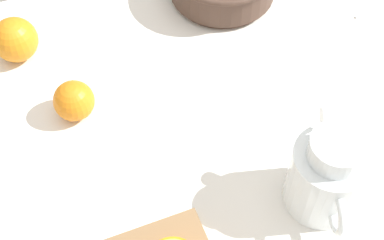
% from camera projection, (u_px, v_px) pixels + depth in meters
% --- Properties ---
extents(ground_plane, '(1.38, 1.02, 0.03)m').
position_uv_depth(ground_plane, '(196.00, 163.00, 1.01)').
color(ground_plane, white).
extents(juice_pitcher, '(0.12, 0.17, 0.17)m').
position_uv_depth(juice_pitcher, '(326.00, 178.00, 0.90)').
color(juice_pitcher, white).
rests_on(juice_pitcher, ground_plane).
extents(loose_orange_1, '(0.07, 0.07, 0.07)m').
position_uv_depth(loose_orange_1, '(74.00, 101.00, 1.02)').
color(loose_orange_1, orange).
rests_on(loose_orange_1, ground_plane).
extents(loose_orange_3, '(0.09, 0.09, 0.09)m').
position_uv_depth(loose_orange_3, '(15.00, 40.00, 1.10)').
color(loose_orange_3, orange).
rests_on(loose_orange_3, ground_plane).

